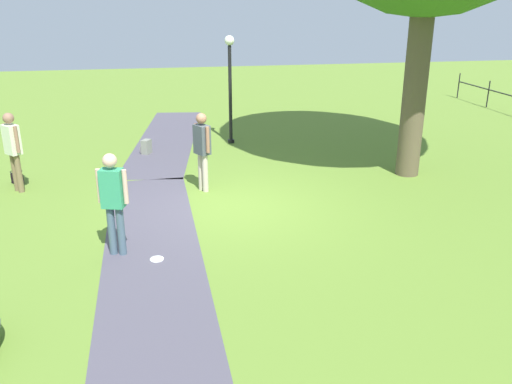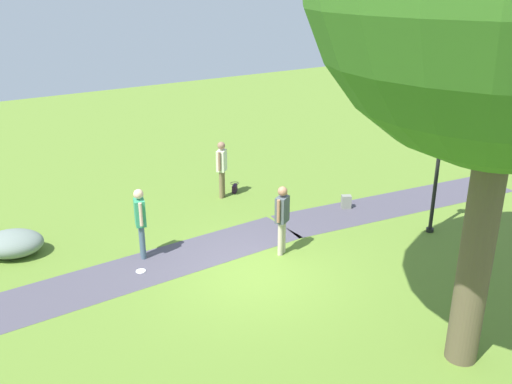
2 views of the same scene
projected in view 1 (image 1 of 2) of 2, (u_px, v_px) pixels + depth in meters
The scene contains 10 objects.
ground_plane at pixel (233, 206), 11.30m from camera, with size 48.00×48.00×0.00m, color olive.
footpath_segment_near at pixel (167, 138), 16.67m from camera, with size 8.15×2.75×0.01m.
footpath_segment_mid at pixel (153, 252), 9.23m from camera, with size 8.03×1.80×0.01m.
lamp_post at pixel (230, 77), 15.53m from camera, with size 0.28×0.28×3.13m.
woman_with_handbag at pixel (13, 146), 11.80m from camera, with size 0.43×0.42×1.80m.
man_near_boulder at pixel (113, 197), 8.83m from camera, with size 0.33×0.50×1.79m.
passerby_on_path at pixel (202, 146), 11.85m from camera, with size 0.46×0.39×1.78m.
handbag_on_grass at pixel (17, 178), 12.60m from camera, with size 0.38×0.38×0.31m.
spare_backpack_on_lawn at pixel (146, 147), 15.00m from camera, with size 0.34×0.34×0.40m.
frisbee_on_grass at pixel (157, 259), 8.98m from camera, with size 0.23×0.23×0.02m.
Camera 1 is at (10.43, -1.46, 4.15)m, focal length 37.60 mm.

